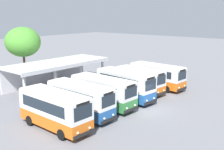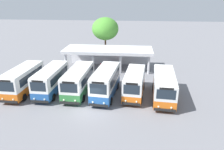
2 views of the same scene
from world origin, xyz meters
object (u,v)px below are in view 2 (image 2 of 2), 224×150
object	(u,v)px
waiting_chair_second_from_end	(105,65)
waiting_chair_fourth_seat	(111,66)
city_bus_fifth_blue	(134,83)
waiting_chair_far_end_seat	(118,66)
waiting_chair_fifth_seat	(115,66)
city_bus_nearest_orange	(23,79)
city_bus_second_in_row	(51,79)
waiting_chair_middle_seat	(108,66)
city_bus_fourth_amber	(106,82)
waiting_chair_end_by_column	(101,65)
city_bus_far_end_green	(164,85)
city_bus_middle_cream	(79,80)

from	to	relation	value
waiting_chair_second_from_end	waiting_chair_fourth_seat	world-z (taller)	same
city_bus_fifth_blue	waiting_chair_far_end_seat	distance (m)	10.39
city_bus_fifth_blue	waiting_chair_fifth_seat	world-z (taller)	city_bus_fifth_blue
city_bus_nearest_orange	city_bus_second_in_row	size ratio (longest dim) A/B	0.99
waiting_chair_middle_seat	waiting_chair_far_end_seat	bearing A→B (deg)	-0.59
city_bus_fourth_amber	waiting_chair_end_by_column	xyz separation A→B (m)	(-2.12, 10.37, -1.33)
waiting_chair_end_by_column	waiting_chair_fourth_seat	size ratio (longest dim) A/B	1.00
city_bus_fourth_amber	waiting_chair_far_end_seat	xyz separation A→B (m)	(0.69, 10.31, -1.33)
city_bus_second_in_row	city_bus_fifth_blue	world-z (taller)	city_bus_second_in_row
city_bus_far_end_green	waiting_chair_fourth_seat	xyz separation A→B (m)	(-7.33, 10.52, -1.21)
waiting_chair_far_end_seat	waiting_chair_fourth_seat	bearing A→B (deg)	174.69
waiting_chair_end_by_column	city_bus_second_in_row	bearing A→B (deg)	-115.21
city_bus_far_end_green	waiting_chair_fifth_seat	distance (m)	12.51
city_bus_fourth_amber	city_bus_middle_cream	bearing A→B (deg)	173.83
waiting_chair_end_by_column	city_bus_fifth_blue	bearing A→B (deg)	-60.94
city_bus_fifth_blue	city_bus_second_in_row	bearing A→B (deg)	-179.30
city_bus_nearest_orange	waiting_chair_fourth_seat	xyz separation A→B (m)	(9.90, 10.62, -1.26)
city_bus_far_end_green	waiting_chair_fourth_seat	distance (m)	12.87
waiting_chair_fifth_seat	city_bus_far_end_green	bearing A→B (deg)	-57.10
city_bus_nearest_orange	city_bus_second_in_row	world-z (taller)	city_bus_nearest_orange
waiting_chair_second_from_end	city_bus_fifth_blue	bearing A→B (deg)	-63.59
city_bus_fourth_amber	city_bus_nearest_orange	bearing A→B (deg)	-178.85
waiting_chair_fourth_seat	city_bus_fifth_blue	bearing A→B (deg)	-68.90
waiting_chair_fifth_seat	city_bus_fifth_blue	bearing A→B (deg)	-71.63
city_bus_middle_cream	waiting_chair_second_from_end	bearing A→B (deg)	79.37
city_bus_middle_cream	waiting_chair_far_end_seat	size ratio (longest dim) A/B	8.86
city_bus_fifth_blue	city_bus_nearest_orange	bearing A→B (deg)	-177.64
city_bus_fifth_blue	waiting_chair_fourth_seat	size ratio (longest dim) A/B	7.82
waiting_chair_far_end_seat	city_bus_fifth_blue	bearing A→B (deg)	-74.52
waiting_chair_middle_seat	city_bus_fifth_blue	bearing A→B (deg)	-65.98
waiting_chair_end_by_column	waiting_chair_fifth_seat	xyz separation A→B (m)	(2.25, -0.02, 0.00)
city_bus_second_in_row	waiting_chair_fourth_seat	xyz separation A→B (m)	(6.46, 10.18, -1.24)
city_bus_far_end_green	waiting_chair_middle_seat	world-z (taller)	city_bus_far_end_green
city_bus_fourth_amber	city_bus_far_end_green	bearing A→B (deg)	-0.87
city_bus_middle_cream	waiting_chair_middle_seat	world-z (taller)	city_bus_middle_cream
city_bus_fourth_amber	waiting_chair_fifth_seat	distance (m)	10.44
city_bus_fifth_blue	waiting_chair_middle_seat	bearing A→B (deg)	114.02
waiting_chair_end_by_column	waiting_chair_second_from_end	distance (m)	0.57
city_bus_second_in_row	city_bus_fourth_amber	xyz separation A→B (m)	(6.89, -0.23, 0.09)
city_bus_nearest_orange	city_bus_second_in_row	xyz separation A→B (m)	(3.45, 0.44, -0.03)
waiting_chair_fourth_seat	city_bus_nearest_orange	bearing A→B (deg)	-133.00
city_bus_fourth_amber	waiting_chair_middle_seat	distance (m)	10.46
city_bus_nearest_orange	city_bus_far_end_green	xyz separation A→B (m)	(17.23, 0.10, -0.05)
city_bus_fourth_amber	waiting_chair_far_end_seat	bearing A→B (deg)	86.17
city_bus_middle_cream	waiting_chair_fourth_seat	distance (m)	10.55
city_bus_nearest_orange	city_bus_fifth_blue	distance (m)	13.79
waiting_chair_second_from_end	waiting_chair_fifth_seat	distance (m)	1.69
waiting_chair_far_end_seat	city_bus_far_end_green	bearing A→B (deg)	-59.22
waiting_chair_fifth_seat	waiting_chair_far_end_seat	xyz separation A→B (m)	(0.56, -0.04, 0.00)
city_bus_fifth_blue	waiting_chair_far_end_seat	xyz separation A→B (m)	(-2.76, 9.95, -1.19)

